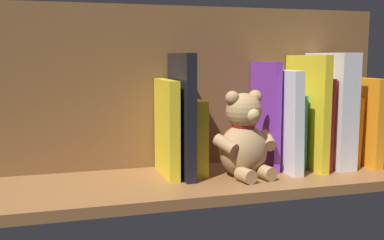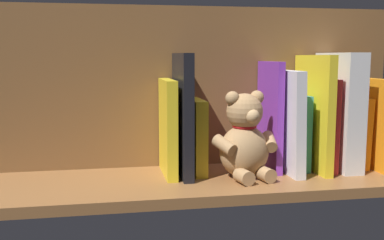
{
  "view_description": "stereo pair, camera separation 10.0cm",
  "coord_description": "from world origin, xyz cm",
  "views": [
    {
      "loc": [
        27.84,
        94.9,
        26.26
      ],
      "look_at": [
        0.0,
        0.0,
        12.65
      ],
      "focal_mm": 43.42,
      "sensor_mm": 36.0,
      "label": 1
    },
    {
      "loc": [
        18.15,
        97.22,
        26.26
      ],
      "look_at": [
        0.0,
        0.0,
        12.65
      ],
      "focal_mm": 43.42,
      "sensor_mm": 36.0,
      "label": 2
    }
  ],
  "objects": [
    {
      "name": "book_4",
      "position": [
        -25.6,
        -4.75,
        8.68
      ],
      "size": [
        2.92,
        13.04,
        17.36
      ],
      "primitive_type": "cube",
      "color": "teal",
      "rests_on": "ground_plane"
    },
    {
      "name": "ground_plane",
      "position": [
        0.0,
        0.0,
        -1.1
      ],
      "size": [
        104.61,
        29.33,
        2.2
      ],
      "primitive_type": "cube",
      "color": "brown"
    },
    {
      "name": "book_0",
      "position": [
        -43.59,
        -2.5,
        10.55
      ],
      "size": [
        2.23,
        17.52,
        21.1
      ],
      "primitive_type": "cube",
      "color": "orange",
      "rests_on": "ground_plane"
    },
    {
      "name": "teddy_bear",
      "position": [
        -11.22,
        2.25,
        8.34
      ],
      "size": [
        15.07,
        13.6,
        18.95
      ],
      "rotation": [
        0.0,
        0.0,
        0.2
      ],
      "color": "tan",
      "rests_on": "ground_plane"
    },
    {
      "name": "book_2",
      "position": [
        -31.59,
        -3.34,
        10.6
      ],
      "size": [
        1.61,
        15.85,
        21.22
      ],
      "primitive_type": "cube",
      "rotation": [
        0.0,
        -0.01,
        0.0
      ],
      "color": "red",
      "rests_on": "ground_plane"
    },
    {
      "name": "book_6",
      "position": [
        -19.17,
        -4.31,
        12.54
      ],
      "size": [
        1.55,
        13.91,
        25.08
      ],
      "primitive_type": "cube",
      "color": "purple",
      "rests_on": "ground_plane"
    },
    {
      "name": "book_5",
      "position": [
        -22.04,
        -2.07,
        11.57
      ],
      "size": [
        2.82,
        18.39,
        23.19
      ],
      "primitive_type": "cube",
      "rotation": [
        0.0,
        0.02,
        0.0
      ],
      "color": "silver",
      "rests_on": "ground_plane"
    },
    {
      "name": "book_1",
      "position": [
        -40.21,
        -4.47,
        8.31
      ],
      "size": [
        3.12,
        13.59,
        16.69
      ],
      "primitive_type": "cube",
      "rotation": [
        0.0,
        -0.03,
        0.0
      ],
      "color": "orange",
      "rests_on": "ground_plane"
    },
    {
      "name": "shelf_back_panel",
      "position": [
        0.0,
        -12.41,
        18.98
      ],
      "size": [
        104.61,
        1.5,
        37.96
      ],
      "primitive_type": "cube",
      "color": "brown",
      "rests_on": "ground_plane"
    },
    {
      "name": "book_8",
      "position": [
        1.55,
        -2.98,
        13.46
      ],
      "size": [
        2.22,
        16.57,
        26.93
      ],
      "primitive_type": "cube",
      "color": "black",
      "rests_on": "ground_plane"
    },
    {
      "name": "dictionary_thick_white",
      "position": [
        -35.6,
        -2.7,
        13.53
      ],
      "size": [
        4.69,
        16.93,
        27.07
      ],
      "primitive_type": "cube",
      "color": "silver",
      "rests_on": "ground_plane"
    },
    {
      "name": "book_9",
      "position": [
        4.77,
        -3.63,
        10.61
      ],
      "size": [
        2.3,
        15.26,
        21.22
      ],
      "primitive_type": "cube",
      "color": "yellow",
      "rests_on": "ground_plane"
    },
    {
      "name": "book_7",
      "position": [
        -1.87,
        -4.66,
        8.32
      ],
      "size": [
        2.73,
        13.2,
        16.65
      ],
      "primitive_type": "cube",
      "color": "yellow",
      "rests_on": "ground_plane"
    },
    {
      "name": "book_3",
      "position": [
        -28.97,
        -2.23,
        13.27
      ],
      "size": [
        1.91,
        18.06,
        26.54
      ],
      "primitive_type": "cube",
      "color": "yellow",
      "rests_on": "ground_plane"
    }
  ]
}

